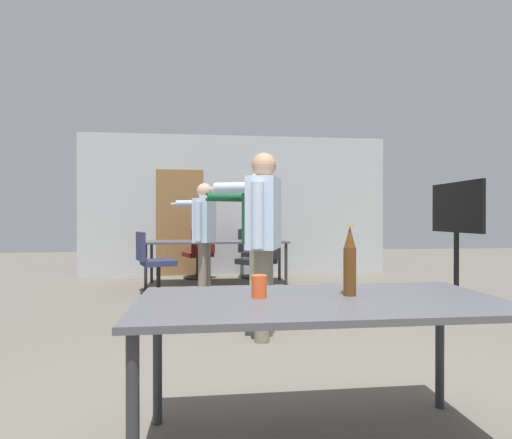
{
  "coord_description": "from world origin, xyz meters",
  "views": [
    {
      "loc": [
        -0.5,
        -1.5,
        1.12
      ],
      "look_at": [
        -0.01,
        2.81,
        1.1
      ],
      "focal_mm": 28.0,
      "sensor_mm": 36.0,
      "label": 1
    }
  ],
  "objects_px": {
    "tv_screen": "(457,233)",
    "office_chair_far_left": "(251,255)",
    "person_left_plaid": "(204,228)",
    "person_right_polo": "(262,227)",
    "person_near_casual": "(257,229)",
    "drink_cup": "(259,286)",
    "beer_bottle": "(350,262)",
    "office_chair_mid_tucked": "(153,265)",
    "office_chair_side_rolled": "(199,256)",
    "office_chair_near_pushed": "(260,264)"
  },
  "relations": [
    {
      "from": "office_chair_near_pushed",
      "to": "beer_bottle",
      "type": "relative_size",
      "value": 2.6
    },
    {
      "from": "person_left_plaid",
      "to": "office_chair_side_rolled",
      "type": "bearing_deg",
      "value": 23.36
    },
    {
      "from": "person_right_polo",
      "to": "office_chair_mid_tucked",
      "type": "xyz_separation_m",
      "value": [
        -1.32,
        2.38,
        -0.61
      ]
    },
    {
      "from": "office_chair_mid_tucked",
      "to": "drink_cup",
      "type": "height_order",
      "value": "office_chair_mid_tucked"
    },
    {
      "from": "person_right_polo",
      "to": "office_chair_near_pushed",
      "type": "distance_m",
      "value": 2.32
    },
    {
      "from": "beer_bottle",
      "to": "person_right_polo",
      "type": "bearing_deg",
      "value": 97.19
    },
    {
      "from": "tv_screen",
      "to": "office_chair_mid_tucked",
      "type": "xyz_separation_m",
      "value": [
        -3.81,
        1.51,
        -0.52
      ]
    },
    {
      "from": "person_near_casual",
      "to": "drink_cup",
      "type": "xyz_separation_m",
      "value": [
        -0.3,
        -2.71,
        -0.21
      ]
    },
    {
      "from": "office_chair_near_pushed",
      "to": "office_chair_mid_tucked",
      "type": "height_order",
      "value": "office_chair_near_pushed"
    },
    {
      "from": "person_near_casual",
      "to": "office_chair_side_rolled",
      "type": "distance_m",
      "value": 2.89
    },
    {
      "from": "office_chair_near_pushed",
      "to": "drink_cup",
      "type": "height_order",
      "value": "office_chair_near_pushed"
    },
    {
      "from": "person_left_plaid",
      "to": "drink_cup",
      "type": "xyz_separation_m",
      "value": [
        0.34,
        -3.71,
        -0.19
      ]
    },
    {
      "from": "office_chair_side_rolled",
      "to": "beer_bottle",
      "type": "height_order",
      "value": "beer_bottle"
    },
    {
      "from": "tv_screen",
      "to": "office_chair_side_rolled",
      "type": "relative_size",
      "value": 1.72
    },
    {
      "from": "office_chair_side_rolled",
      "to": "drink_cup",
      "type": "bearing_deg",
      "value": -108.88
    },
    {
      "from": "office_chair_far_left",
      "to": "person_near_casual",
      "type": "bearing_deg",
      "value": 6.32
    },
    {
      "from": "tv_screen",
      "to": "office_chair_far_left",
      "type": "xyz_separation_m",
      "value": [
        -2.22,
        2.88,
        -0.52
      ]
    },
    {
      "from": "drink_cup",
      "to": "person_near_casual",
      "type": "bearing_deg",
      "value": 83.62
    },
    {
      "from": "person_left_plaid",
      "to": "beer_bottle",
      "type": "relative_size",
      "value": 4.5
    },
    {
      "from": "tv_screen",
      "to": "beer_bottle",
      "type": "relative_size",
      "value": 4.35
    },
    {
      "from": "tv_screen",
      "to": "person_right_polo",
      "type": "xyz_separation_m",
      "value": [
        -2.49,
        -0.87,
        0.1
      ]
    },
    {
      "from": "person_near_casual",
      "to": "beer_bottle",
      "type": "distance_m",
      "value": 2.72
    },
    {
      "from": "office_chair_side_rolled",
      "to": "office_chair_mid_tucked",
      "type": "xyz_separation_m",
      "value": [
        -0.64,
        -1.34,
        0.01
      ]
    },
    {
      "from": "person_left_plaid",
      "to": "office_chair_side_rolled",
      "type": "distance_m",
      "value": 1.82
    },
    {
      "from": "person_near_casual",
      "to": "person_left_plaid",
      "type": "height_order",
      "value": "person_near_casual"
    },
    {
      "from": "office_chair_near_pushed",
      "to": "office_chair_mid_tucked",
      "type": "bearing_deg",
      "value": 130.6
    },
    {
      "from": "office_chair_mid_tucked",
      "to": "drink_cup",
      "type": "distance_m",
      "value": 4.26
    },
    {
      "from": "person_near_casual",
      "to": "office_chair_near_pushed",
      "type": "bearing_deg",
      "value": -27.2
    },
    {
      "from": "person_left_plaid",
      "to": "person_right_polo",
      "type": "relative_size",
      "value": 0.93
    },
    {
      "from": "office_chair_near_pushed",
      "to": "person_right_polo",
      "type": "bearing_deg",
      "value": -140.28
    },
    {
      "from": "office_chair_side_rolled",
      "to": "office_chair_far_left",
      "type": "bearing_deg",
      "value": -21.42
    },
    {
      "from": "office_chair_side_rolled",
      "to": "office_chair_mid_tucked",
      "type": "bearing_deg",
      "value": -139.06
    },
    {
      "from": "person_left_plaid",
      "to": "office_chair_near_pushed",
      "type": "xyz_separation_m",
      "value": [
        0.83,
        0.23,
        -0.54
      ]
    },
    {
      "from": "person_right_polo",
      "to": "office_chair_far_left",
      "type": "distance_m",
      "value": 3.81
    },
    {
      "from": "office_chair_near_pushed",
      "to": "office_chair_mid_tucked",
      "type": "distance_m",
      "value": 1.59
    },
    {
      "from": "tv_screen",
      "to": "drink_cup",
      "type": "relative_size",
      "value": 14.31
    },
    {
      "from": "tv_screen",
      "to": "drink_cup",
      "type": "xyz_separation_m",
      "value": [
        -2.73,
        -2.6,
        -0.15
      ]
    },
    {
      "from": "tv_screen",
      "to": "beer_bottle",
      "type": "bearing_deg",
      "value": -41.13
    },
    {
      "from": "tv_screen",
      "to": "drink_cup",
      "type": "bearing_deg",
      "value": -46.4
    },
    {
      "from": "person_right_polo",
      "to": "office_chair_near_pushed",
      "type": "bearing_deg",
      "value": 12.25
    },
    {
      "from": "tv_screen",
      "to": "person_near_casual",
      "type": "xyz_separation_m",
      "value": [
        -2.43,
        0.11,
        0.05
      ]
    },
    {
      "from": "office_chair_near_pushed",
      "to": "office_chair_side_rolled",
      "type": "relative_size",
      "value": 1.03
    },
    {
      "from": "office_chair_mid_tucked",
      "to": "beer_bottle",
      "type": "relative_size",
      "value": 2.56
    },
    {
      "from": "drink_cup",
      "to": "office_chair_side_rolled",
      "type": "bearing_deg",
      "value": 94.7
    },
    {
      "from": "tv_screen",
      "to": "office_chair_side_rolled",
      "type": "bearing_deg",
      "value": -131.84
    },
    {
      "from": "person_near_casual",
      "to": "beer_bottle",
      "type": "height_order",
      "value": "person_near_casual"
    },
    {
      "from": "person_right_polo",
      "to": "beer_bottle",
      "type": "distance_m",
      "value": 1.75
    },
    {
      "from": "office_chair_side_rolled",
      "to": "tv_screen",
      "type": "bearing_deg",
      "value": -65.43
    },
    {
      "from": "office_chair_far_left",
      "to": "beer_bottle",
      "type": "xyz_separation_m",
      "value": [
        -0.05,
        -5.48,
        0.48
      ]
    },
    {
      "from": "person_left_plaid",
      "to": "office_chair_side_rolled",
      "type": "height_order",
      "value": "person_left_plaid"
    }
  ]
}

